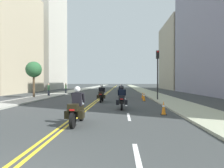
# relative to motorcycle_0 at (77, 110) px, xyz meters

# --- Properties ---
(ground_plane) EXTENTS (264.00, 264.00, 0.00)m
(ground_plane) POSITION_rel_motorcycle_0_xyz_m (-0.47, 42.18, -0.66)
(ground_plane) COLOR #353939
(sidewalk_left) EXTENTS (2.84, 144.00, 0.12)m
(sidewalk_left) POSITION_rel_motorcycle_0_xyz_m (-7.48, 42.18, -0.60)
(sidewalk_left) COLOR #9FA197
(sidewalk_left) RESTS_ON ground
(sidewalk_right) EXTENTS (2.84, 144.00, 0.12)m
(sidewalk_right) POSITION_rel_motorcycle_0_xyz_m (6.53, 42.18, -0.60)
(sidewalk_right) COLOR #A2A78C
(sidewalk_right) RESTS_ON ground
(centreline_yellow_inner) EXTENTS (0.12, 132.00, 0.01)m
(centreline_yellow_inner) POSITION_rel_motorcycle_0_xyz_m (-0.59, 42.18, -0.66)
(centreline_yellow_inner) COLOR yellow
(centreline_yellow_inner) RESTS_ON ground
(centreline_yellow_outer) EXTENTS (0.12, 132.00, 0.01)m
(centreline_yellow_outer) POSITION_rel_motorcycle_0_xyz_m (-0.35, 42.18, -0.66)
(centreline_yellow_outer) COLOR yellow
(centreline_yellow_outer) RESTS_ON ground
(lane_dashes_white) EXTENTS (0.14, 56.40, 0.01)m
(lane_dashes_white) POSITION_rel_motorcycle_0_xyz_m (2.32, 23.18, -0.66)
(lane_dashes_white) COLOR silver
(lane_dashes_white) RESTS_ON ground
(building_left_1) EXTENTS (8.00, 14.95, 17.90)m
(building_left_1) POSITION_rel_motorcycle_0_xyz_m (-17.85, 24.65, 8.29)
(building_left_1) COLOR tan
(building_left_1) RESTS_ON ground
(building_right_1) EXTENTS (6.58, 21.25, 27.57)m
(building_right_1) POSITION_rel_motorcycle_0_xyz_m (16.19, 22.90, 13.12)
(building_right_1) COLOR gray
(building_right_1) RESTS_ON ground
(building_left_2) EXTENTS (9.59, 15.17, 27.86)m
(building_left_2) POSITION_rel_motorcycle_0_xyz_m (-18.64, 42.61, 13.27)
(building_left_2) COLOR #BAB6A7
(building_left_2) RESTS_ON ground
(building_right_2) EXTENTS (8.99, 17.32, 16.62)m
(building_right_2) POSITION_rel_motorcycle_0_xyz_m (17.40, 43.40, 7.65)
(building_right_2) COLOR gray
(building_right_2) RESTS_ON ground
(motorcycle_0) EXTENTS (0.77, 2.27, 1.67)m
(motorcycle_0) POSITION_rel_motorcycle_0_xyz_m (0.00, 0.00, 0.00)
(motorcycle_0) COLOR black
(motorcycle_0) RESTS_ON ground
(motorcycle_1) EXTENTS (0.76, 2.20, 1.60)m
(motorcycle_1) POSITION_rel_motorcycle_0_xyz_m (1.95, 5.20, -0.02)
(motorcycle_1) COLOR black
(motorcycle_1) RESTS_ON ground
(motorcycle_2) EXTENTS (0.77, 2.26, 1.62)m
(motorcycle_2) POSITION_rel_motorcycle_0_xyz_m (0.10, 9.99, 0.01)
(motorcycle_2) COLOR black
(motorcycle_2) RESTS_ON ground
(motorcycle_3) EXTENTS (0.78, 2.22, 1.64)m
(motorcycle_3) POSITION_rel_motorcycle_0_xyz_m (1.92, 15.15, -0.01)
(motorcycle_3) COLOR black
(motorcycle_3) RESTS_ON ground
(traffic_cone_0) EXTENTS (0.33, 0.33, 0.75)m
(traffic_cone_0) POSITION_rel_motorcycle_0_xyz_m (4.25, 13.60, -0.29)
(traffic_cone_0) COLOR black
(traffic_cone_0) RESTS_ON ground
(traffic_cone_1) EXTENTS (0.34, 0.34, 0.83)m
(traffic_cone_1) POSITION_rel_motorcycle_0_xyz_m (4.13, 11.16, -0.25)
(traffic_cone_1) COLOR black
(traffic_cone_1) RESTS_ON ground
(traffic_cone_2) EXTENTS (0.31, 0.31, 0.79)m
(traffic_cone_2) POSITION_rel_motorcycle_0_xyz_m (4.31, 2.88, -0.27)
(traffic_cone_2) COLOR black
(traffic_cone_2) RESTS_ON ground
(traffic_light_near) EXTENTS (0.28, 0.38, 4.95)m
(traffic_light_near) POSITION_rel_motorcycle_0_xyz_m (5.51, 11.64, 2.75)
(traffic_light_near) COLOR black
(traffic_light_near) RESTS_ON ground
(pedestrian_0) EXTENTS (0.29, 0.40, 1.64)m
(pedestrian_0) POSITION_rel_motorcycle_0_xyz_m (-6.77, 22.85, 0.18)
(pedestrian_0) COLOR #232D34
(pedestrian_0) RESTS_ON ground
(pedestrian_1) EXTENTS (0.37, 0.42, 1.65)m
(pedestrian_1) POSITION_rel_motorcycle_0_xyz_m (-7.32, 16.80, 0.19)
(pedestrian_1) COLOR #282C39
(pedestrian_1) RESTS_ON ground
(street_tree_0) EXTENTS (1.83, 1.83, 4.21)m
(street_tree_0) POSITION_rel_motorcycle_0_xyz_m (-8.22, 14.47, 2.59)
(street_tree_0) COLOR #4C3A26
(street_tree_0) RESTS_ON ground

